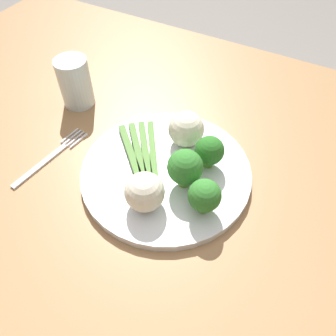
{
  "coord_description": "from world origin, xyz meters",
  "views": [
    {
      "loc": [
        0.17,
        -0.27,
        1.2
      ],
      "look_at": [
        0.0,
        0.04,
        0.77
      ],
      "focal_mm": 35.45,
      "sensor_mm": 36.0,
      "label": 1
    }
  ],
  "objects_px": {
    "cauliflower_outer_edge": "(145,192)",
    "cauliflower_front_left": "(185,129)",
    "asparagus_bundle": "(142,153)",
    "water_glass": "(75,82)",
    "plate": "(168,173)",
    "broccoli_right": "(209,151)",
    "broccoli_near_center": "(185,168)",
    "dining_table": "(155,221)",
    "broccoli_back": "(204,196)",
    "fork": "(51,157)"
  },
  "relations": [
    {
      "from": "cauliflower_outer_edge",
      "to": "broccoli_back",
      "type": "bearing_deg",
      "value": 21.66
    },
    {
      "from": "broccoli_right",
      "to": "broccoli_near_center",
      "type": "height_order",
      "value": "broccoli_near_center"
    },
    {
      "from": "plate",
      "to": "water_glass",
      "type": "distance_m",
      "value": 0.27
    },
    {
      "from": "cauliflower_outer_edge",
      "to": "cauliflower_front_left",
      "type": "height_order",
      "value": "cauliflower_front_left"
    },
    {
      "from": "broccoli_near_center",
      "to": "broccoli_back",
      "type": "bearing_deg",
      "value": -33.48
    },
    {
      "from": "asparagus_bundle",
      "to": "broccoli_back",
      "type": "height_order",
      "value": "broccoli_back"
    },
    {
      "from": "cauliflower_outer_edge",
      "to": "broccoli_right",
      "type": "bearing_deg",
      "value": 66.51
    },
    {
      "from": "plate",
      "to": "water_glass",
      "type": "bearing_deg",
      "value": 161.75
    },
    {
      "from": "asparagus_bundle",
      "to": "dining_table",
      "type": "bearing_deg",
      "value": -174.11
    },
    {
      "from": "broccoli_near_center",
      "to": "water_glass",
      "type": "xyz_separation_m",
      "value": [
        -0.29,
        0.1,
        -0.01
      ]
    },
    {
      "from": "cauliflower_front_left",
      "to": "water_glass",
      "type": "bearing_deg",
      "value": 177.43
    },
    {
      "from": "dining_table",
      "to": "asparagus_bundle",
      "type": "xyz_separation_m",
      "value": [
        -0.05,
        0.05,
        0.11
      ]
    },
    {
      "from": "cauliflower_outer_edge",
      "to": "cauliflower_front_left",
      "type": "xyz_separation_m",
      "value": [
        -0.01,
        0.15,
        0.0
      ]
    },
    {
      "from": "dining_table",
      "to": "broccoli_right",
      "type": "xyz_separation_m",
      "value": [
        0.06,
        0.09,
        0.14
      ]
    },
    {
      "from": "broccoli_right",
      "to": "broccoli_near_center",
      "type": "relative_size",
      "value": 0.86
    },
    {
      "from": "fork",
      "to": "broccoli_near_center",
      "type": "bearing_deg",
      "value": -71.42
    },
    {
      "from": "plate",
      "to": "broccoli_near_center",
      "type": "distance_m",
      "value": 0.06
    },
    {
      "from": "asparagus_bundle",
      "to": "broccoli_right",
      "type": "height_order",
      "value": "broccoli_right"
    },
    {
      "from": "cauliflower_outer_edge",
      "to": "fork",
      "type": "xyz_separation_m",
      "value": [
        -0.21,
        0.01,
        -0.04
      ]
    },
    {
      "from": "broccoli_near_center",
      "to": "broccoli_back",
      "type": "relative_size",
      "value": 1.13
    },
    {
      "from": "cauliflower_front_left",
      "to": "water_glass",
      "type": "distance_m",
      "value": 0.25
    },
    {
      "from": "cauliflower_outer_edge",
      "to": "plate",
      "type": "bearing_deg",
      "value": 91.51
    },
    {
      "from": "broccoli_right",
      "to": "cauliflower_outer_edge",
      "type": "height_order",
      "value": "cauliflower_outer_edge"
    },
    {
      "from": "cauliflower_outer_edge",
      "to": "cauliflower_front_left",
      "type": "relative_size",
      "value": 0.97
    },
    {
      "from": "dining_table",
      "to": "asparagus_bundle",
      "type": "relative_size",
      "value": 9.94
    },
    {
      "from": "plate",
      "to": "fork",
      "type": "relative_size",
      "value": 1.74
    },
    {
      "from": "broccoli_right",
      "to": "water_glass",
      "type": "relative_size",
      "value": 0.6
    },
    {
      "from": "plate",
      "to": "fork",
      "type": "height_order",
      "value": "plate"
    },
    {
      "from": "plate",
      "to": "broccoli_back",
      "type": "distance_m",
      "value": 0.1
    },
    {
      "from": "cauliflower_outer_edge",
      "to": "water_glass",
      "type": "distance_m",
      "value": 0.31
    },
    {
      "from": "dining_table",
      "to": "cauliflower_outer_edge",
      "type": "xyz_separation_m",
      "value": [
        0.01,
        -0.03,
        0.14
      ]
    },
    {
      "from": "asparagus_bundle",
      "to": "water_glass",
      "type": "relative_size",
      "value": 1.45
    },
    {
      "from": "broccoli_back",
      "to": "cauliflower_outer_edge",
      "type": "distance_m",
      "value": 0.09
    },
    {
      "from": "broccoli_back",
      "to": "water_glass",
      "type": "relative_size",
      "value": 0.62
    },
    {
      "from": "asparagus_bundle",
      "to": "fork",
      "type": "distance_m",
      "value": 0.17
    },
    {
      "from": "broccoli_near_center",
      "to": "water_glass",
      "type": "height_order",
      "value": "water_glass"
    },
    {
      "from": "water_glass",
      "to": "broccoli_right",
      "type": "bearing_deg",
      "value": -7.71
    },
    {
      "from": "fork",
      "to": "dining_table",
      "type": "bearing_deg",
      "value": -77.62
    },
    {
      "from": "broccoli_near_center",
      "to": "cauliflower_outer_edge",
      "type": "xyz_separation_m",
      "value": [
        -0.03,
        -0.06,
        -0.01
      ]
    },
    {
      "from": "broccoli_back",
      "to": "cauliflower_outer_edge",
      "type": "xyz_separation_m",
      "value": [
        -0.08,
        -0.03,
        -0.0
      ]
    },
    {
      "from": "broccoli_near_center",
      "to": "fork",
      "type": "bearing_deg",
      "value": -167.94
    },
    {
      "from": "cauliflower_front_left",
      "to": "cauliflower_outer_edge",
      "type": "bearing_deg",
      "value": -87.01
    },
    {
      "from": "dining_table",
      "to": "plate",
      "type": "height_order",
      "value": "plate"
    },
    {
      "from": "dining_table",
      "to": "plate",
      "type": "xyz_separation_m",
      "value": [
        0.0,
        0.04,
        0.1
      ]
    },
    {
      "from": "plate",
      "to": "cauliflower_outer_edge",
      "type": "relative_size",
      "value": 4.68
    },
    {
      "from": "broccoli_near_center",
      "to": "cauliflower_outer_edge",
      "type": "distance_m",
      "value": 0.07
    },
    {
      "from": "broccoli_back",
      "to": "cauliflower_front_left",
      "type": "relative_size",
      "value": 0.97
    },
    {
      "from": "cauliflower_outer_edge",
      "to": "cauliflower_front_left",
      "type": "bearing_deg",
      "value": 92.99
    },
    {
      "from": "broccoli_right",
      "to": "water_glass",
      "type": "xyz_separation_m",
      "value": [
        -0.31,
        0.04,
        0.0
      ]
    },
    {
      "from": "broccoli_right",
      "to": "cauliflower_outer_edge",
      "type": "relative_size",
      "value": 0.97
    }
  ]
}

